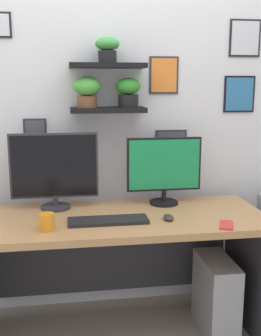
{
  "coord_description": "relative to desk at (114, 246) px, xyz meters",
  "views": [
    {
      "loc": [
        -0.25,
        -2.29,
        1.51
      ],
      "look_at": [
        0.1,
        0.05,
        1.02
      ],
      "focal_mm": 44.96,
      "sensor_mm": 36.0,
      "label": 1
    }
  ],
  "objects": [
    {
      "name": "cell_phone",
      "position": [
        0.57,
        -0.31,
        0.21
      ],
      "size": [
        0.12,
        0.16,
        0.01
      ],
      "primitive_type": "cube",
      "rotation": [
        0.0,
        0.0,
        -0.37
      ],
      "color": "red",
      "rests_on": "desk"
    },
    {
      "name": "desk",
      "position": [
        0.0,
        0.0,
        0.0
      ],
      "size": [
        1.76,
        0.68,
        0.75
      ],
      "color": "tan",
      "rests_on": "ground"
    },
    {
      "name": "computer_tower_right",
      "position": [
        0.61,
        -0.09,
        -0.31
      ],
      "size": [
        0.18,
        0.4,
        0.46
      ],
      "primitive_type": "cube",
      "color": "#99999E",
      "rests_on": "ground"
    },
    {
      "name": "ground_plane",
      "position": [
        0.0,
        -0.06,
        -0.54
      ],
      "size": [
        8.0,
        8.0,
        0.0
      ],
      "primitive_type": "plane",
      "color": "gray"
    },
    {
      "name": "back_wall_assembly",
      "position": [
        0.0,
        0.38,
        0.81
      ],
      "size": [
        4.4,
        0.24,
        2.7
      ],
      "color": "silver",
      "rests_on": "ground"
    },
    {
      "name": "computer_mouse",
      "position": [
        0.29,
        -0.16,
        0.22
      ],
      "size": [
        0.06,
        0.09,
        0.03
      ],
      "primitive_type": "ellipsoid",
      "color": "#2D2D33",
      "rests_on": "desk"
    },
    {
      "name": "keyboard",
      "position": [
        -0.05,
        -0.15,
        0.22
      ],
      "size": [
        0.44,
        0.14,
        0.02
      ],
      "primitive_type": "cube",
      "color": "black",
      "rests_on": "desk"
    },
    {
      "name": "coffee_mug",
      "position": [
        -0.37,
        -0.23,
        0.25
      ],
      "size": [
        0.08,
        0.08,
        0.09
      ],
      "primitive_type": "cylinder",
      "color": "orange",
      "rests_on": "desk"
    },
    {
      "name": "monitor_right",
      "position": [
        0.34,
        0.16,
        0.43
      ],
      "size": [
        0.47,
        0.18,
        0.42
      ],
      "color": "black",
      "rests_on": "desk"
    },
    {
      "name": "monitor_left",
      "position": [
        -0.34,
        0.16,
        0.45
      ],
      "size": [
        0.53,
        0.18,
        0.46
      ],
      "color": "#2D2D33",
      "rests_on": "desk"
    }
  ]
}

